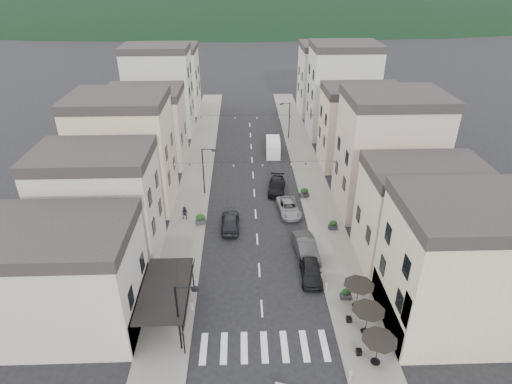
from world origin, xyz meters
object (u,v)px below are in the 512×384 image
parked_car_b (306,248)px  parked_car_e (230,222)px  parked_car_c (289,208)px  pedestrian_b (185,213)px  pedestrian_a (181,273)px  parked_car_a (311,270)px  parked_car_d (277,186)px  delivery_van (273,147)px

parked_car_b → parked_car_e: size_ratio=1.09×
parked_car_c → pedestrian_b: bearing=-179.9°
parked_car_e → pedestrian_a: pedestrian_a is taller
parked_car_a → parked_car_b: size_ratio=0.89×
parked_car_a → pedestrian_b: (-12.40, 10.13, 0.10)m
parked_car_e → parked_car_a: bearing=131.6°
parked_car_a → parked_car_b: parked_car_b is taller
parked_car_c → parked_car_d: parked_car_d is taller
pedestrian_a → parked_car_c: bearing=55.2°
parked_car_c → parked_car_e: parked_car_e is taller
parked_car_a → parked_car_d: bearing=99.2°
parked_car_e → delivery_van: (5.97, 19.86, 0.37)m
delivery_van → pedestrian_a: bearing=-107.1°
parked_car_b → parked_car_c: 8.00m
parked_car_d → delivery_van: size_ratio=0.97×
parked_car_b → pedestrian_a: 12.10m
parked_car_c → parked_car_e: 7.18m
parked_car_b → delivery_van: size_ratio=1.02×
pedestrian_a → pedestrian_b: size_ratio=1.05×
parked_car_e → delivery_van: size_ratio=0.93×
parked_car_c → parked_car_a: bearing=-91.4°
delivery_van → parked_car_c: bearing=-85.5°
parked_car_a → pedestrian_a: size_ratio=2.88×
parked_car_d → pedestrian_b: 12.33m
parked_car_e → pedestrian_b: (-5.00, 1.78, 0.07)m
pedestrian_a → parked_car_e: bearing=72.2°
parked_car_d → parked_car_e: size_ratio=1.04×
parked_car_a → parked_car_d: parked_car_a is taller
parked_car_c → parked_car_d: (-0.95, 5.14, 0.04)m
parked_car_a → pedestrian_b: bearing=143.7°
parked_car_a → pedestrian_a: bearing=-176.1°
parked_car_d → parked_car_a: bearing=-76.3°
parked_car_a → delivery_van: (-1.43, 28.22, 0.39)m
parked_car_a → parked_car_e: bearing=134.5°
parked_car_b → parked_car_d: size_ratio=1.05×
parked_car_b → parked_car_d: parked_car_b is taller
parked_car_b → pedestrian_b: (-12.40, 6.78, 0.03)m
parked_car_a → pedestrian_b: pedestrian_b is taller
pedestrian_b → parked_car_d: bearing=42.8°
pedestrian_b → parked_car_b: bearing=-16.7°
parked_car_c → parked_car_d: bearing=94.8°
parked_car_b → pedestrian_b: size_ratio=3.39×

